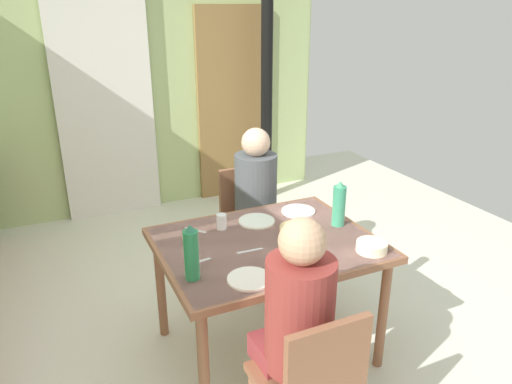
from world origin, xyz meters
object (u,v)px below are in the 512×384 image
object	(u,v)px
serving_bowl_center	(372,247)
water_bottle_green_near	(191,253)
chair_far_diner	(249,218)
chair_near_diner	(312,383)
water_bottle_green_far	(339,205)
dining_table	(267,253)
person_near_diner	(298,310)
person_far_diner	(257,189)

from	to	relation	value
serving_bowl_center	water_bottle_green_near	bearing A→B (deg)	171.54
water_bottle_green_near	chair_far_diner	bearing A→B (deg)	53.41
chair_near_diner	water_bottle_green_near	world-z (taller)	water_bottle_green_near
water_bottle_green_far	dining_table	bearing A→B (deg)	-177.76
chair_near_diner	person_near_diner	xyz separation A→B (m)	(0.00, 0.14, 0.28)
chair_near_diner	water_bottle_green_near	distance (m)	0.81
chair_far_diner	person_far_diner	size ratio (longest dim) A/B	1.13
dining_table	chair_far_diner	size ratio (longest dim) A/B	1.40
dining_table	chair_far_diner	bearing A→B (deg)	72.75
water_bottle_green_near	person_far_diner	bearing A→B (deg)	49.44
dining_table	person_near_diner	bearing A→B (deg)	-105.54
person_far_diner	person_near_diner	bearing A→B (deg)	72.02
chair_near_diner	dining_table	bearing A→B (deg)	76.91
water_bottle_green_far	serving_bowl_center	bearing A→B (deg)	-93.57
chair_near_diner	water_bottle_green_near	size ratio (longest dim) A/B	2.98
dining_table	water_bottle_green_near	xyz separation A→B (m)	(-0.51, -0.20, 0.21)
dining_table	person_far_diner	bearing A→B (deg)	69.63
chair_near_diner	person_near_diner	size ratio (longest dim) A/B	1.13
chair_far_diner	water_bottle_green_near	bearing A→B (deg)	53.41
water_bottle_green_near	serving_bowl_center	xyz separation A→B (m)	(0.97, -0.14, -0.11)
dining_table	person_far_diner	world-z (taller)	person_far_diner
person_far_diner	chair_far_diner	bearing A→B (deg)	-90.00
dining_table	water_bottle_green_far	xyz separation A→B (m)	(0.49, 0.02, 0.21)
chair_near_diner	water_bottle_green_far	world-z (taller)	water_bottle_green_far
dining_table	person_far_diner	size ratio (longest dim) A/B	1.58
dining_table	chair_far_diner	world-z (taller)	chair_far_diner
chair_far_diner	water_bottle_green_near	size ratio (longest dim) A/B	2.98
water_bottle_green_near	dining_table	bearing A→B (deg)	21.25
chair_near_diner	person_far_diner	bearing A→B (deg)	73.53
person_near_diner	dining_table	bearing A→B (deg)	74.46
chair_near_diner	water_bottle_green_near	bearing A→B (deg)	116.15
chair_far_diner	person_far_diner	bearing A→B (deg)	90.00
chair_far_diner	serving_bowl_center	xyz separation A→B (m)	(0.21, -1.17, 0.27)
water_bottle_green_near	water_bottle_green_far	distance (m)	1.02
serving_bowl_center	person_near_diner	bearing A→B (deg)	-151.82
chair_far_diner	person_near_diner	size ratio (longest dim) A/B	1.13
chair_near_diner	serving_bowl_center	bearing A→B (deg)	36.56
person_near_diner	person_far_diner	distance (m)	1.46
serving_bowl_center	dining_table	bearing A→B (deg)	143.92
person_far_diner	chair_near_diner	bearing A→B (deg)	73.53
water_bottle_green_far	person_near_diner	bearing A→B (deg)	-133.74
water_bottle_green_near	chair_near_diner	bearing A→B (deg)	-63.85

